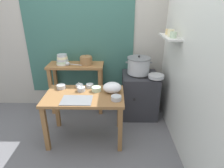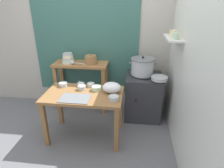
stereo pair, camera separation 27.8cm
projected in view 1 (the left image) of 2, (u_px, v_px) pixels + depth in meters
ground_plane at (83, 137)px, 2.97m from camera, size 9.00×9.00×0.00m
wall_back at (93, 38)px, 3.45m from camera, size 4.40×0.12×2.60m
wall_right at (184, 51)px, 2.61m from camera, size 0.30×3.20×2.60m
prep_table at (85, 102)px, 2.74m from camera, size 1.10×0.66×0.72m
back_shelf_table at (76, 76)px, 3.46m from camera, size 0.96×0.40×0.90m
stove_block at (139, 95)px, 3.45m from camera, size 0.60×0.61×0.78m
steamer_pot at (139, 65)px, 3.25m from camera, size 0.44×0.39×0.31m
clay_pot at (86, 60)px, 3.34m from camera, size 0.21×0.21×0.17m
bowl_stack_enamel at (62, 60)px, 3.33m from camera, size 0.22×0.22×0.18m
ladle at (68, 64)px, 3.28m from camera, size 0.29×0.11×0.07m
serving_tray at (77, 100)px, 2.54m from camera, size 0.40×0.28×0.01m
plastic_bag at (112, 88)px, 2.73m from camera, size 0.26×0.21×0.15m
wide_pan at (156, 76)px, 3.10m from camera, size 0.25×0.25×0.05m
prep_bowl_0 at (90, 86)px, 2.91m from camera, size 0.11×0.11×0.05m
prep_bowl_1 at (81, 89)px, 2.79m from camera, size 0.12×0.12×0.15m
prep_bowl_2 at (79, 86)px, 2.91m from camera, size 0.11×0.11×0.05m
prep_bowl_3 at (116, 98)px, 2.54m from camera, size 0.14×0.14×0.06m
prep_bowl_4 at (61, 87)px, 2.87m from camera, size 0.13×0.13×0.06m
prep_bowl_5 at (96, 89)px, 2.79m from camera, size 0.13×0.13×0.06m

